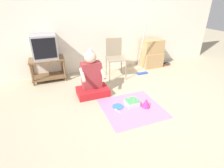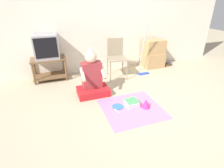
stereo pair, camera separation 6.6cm
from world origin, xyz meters
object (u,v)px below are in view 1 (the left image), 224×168
person_seated (92,79)px  birthday_cake (132,103)px  dust_mop (142,60)px  paper_plate (118,106)px  book_pile (166,64)px  folding_chair (115,55)px  party_hat_blue (146,103)px  tv (44,47)px  cardboard_box_stack (151,54)px

person_seated → birthday_cake: (0.53, -0.66, -0.26)m
dust_mop → paper_plate: bearing=-133.2°
book_pile → paper_plate: size_ratio=0.99×
book_pile → person_seated: (-2.38, -0.85, 0.28)m
dust_mop → paper_plate: (-1.15, -1.22, -0.33)m
folding_chair → book_pile: bearing=5.4°
party_hat_blue → paper_plate: (-0.46, 0.18, -0.08)m
book_pile → birthday_cake: bearing=-140.9°
folding_chair → tv: bearing=168.1°
dust_mop → person_seated: 1.57m
person_seated → paper_plate: person_seated is taller
tv → folding_chair: 1.56m
book_pile → person_seated: size_ratio=0.21×
dust_mop → person_seated: size_ratio=1.27×
folding_chair → cardboard_box_stack: 1.22m
folding_chair → birthday_cake: folding_chair is taller
birthday_cake → party_hat_blue: birthday_cake is taller
tv → dust_mop: 2.27m
cardboard_box_stack → birthday_cake: bearing=-130.8°
dust_mop → paper_plate: 1.71m
paper_plate → tv: bearing=122.9°
cardboard_box_stack → book_pile: 0.56m
birthday_cake → party_hat_blue: size_ratio=1.33×
tv → folding_chair: size_ratio=0.58×
paper_plate → cardboard_box_stack: bearing=43.8°
folding_chair → person_seated: size_ratio=0.95×
book_pile → paper_plate: bearing=-145.3°
book_pile → paper_plate: book_pile is taller
cardboard_box_stack → book_pile: cardboard_box_stack is taller
book_pile → birthday_cake: 2.38m
cardboard_box_stack → party_hat_blue: size_ratio=4.50×
tv → birthday_cake: 2.22m
tv → birthday_cake: tv is taller
cardboard_box_stack → birthday_cake: cardboard_box_stack is taller
paper_plate → party_hat_blue: bearing=-21.2°
folding_chair → paper_plate: folding_chair is taller
dust_mop → book_pile: dust_mop is taller
tv → party_hat_blue: bearing=-50.1°
birthday_cake → folding_chair: bearing=80.7°
folding_chair → person_seated: (-0.75, -0.69, -0.20)m
book_pile → birthday_cake: (-1.85, -1.50, 0.02)m
tv → book_pile: (3.13, -0.16, -0.74)m
person_seated → birthday_cake: size_ratio=4.35×
dust_mop → person_seated: (-1.44, -0.62, -0.02)m
cardboard_box_stack → book_pile: bearing=-15.0°
birthday_cake → paper_plate: 0.25m
folding_chair → person_seated: bearing=-137.5°
book_pile → person_seated: bearing=-160.5°
person_seated → folding_chair: bearing=42.5°
book_pile → dust_mop: bearing=-166.4°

